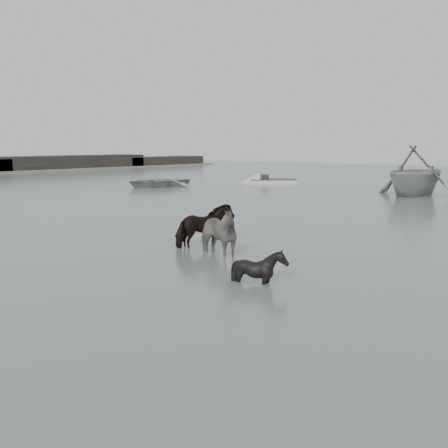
# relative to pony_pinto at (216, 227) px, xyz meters

# --- Properties ---
(ground) EXTENTS (140.00, 140.00, 0.00)m
(ground) POSITION_rel_pony_pinto_xyz_m (1.05, -0.79, -0.82)
(ground) COLOR #586961
(ground) RESTS_ON ground
(pony_pinto) EXTENTS (2.10, 1.33, 1.64)m
(pony_pinto) POSITION_rel_pony_pinto_xyz_m (0.00, 0.00, 0.00)
(pony_pinto) COLOR black
(pony_pinto) RESTS_ON ground
(pony_dark) EXTENTS (1.51, 1.70, 1.54)m
(pony_dark) POSITION_rel_pony_pinto_xyz_m (-1.15, 0.84, -0.05)
(pony_dark) COLOR black
(pony_dark) RESTS_ON ground
(pony_black) EXTENTS (1.37, 1.30, 1.20)m
(pony_black) POSITION_rel_pony_pinto_xyz_m (2.87, -1.79, -0.22)
(pony_black) COLOR black
(pony_black) RESTS_ON ground
(rowboat_lead) EXTENTS (4.47, 5.49, 1.00)m
(rowboat_lead) POSITION_rel_pony_pinto_xyz_m (-20.10, 16.71, -0.32)
(rowboat_lead) COLOR #A8A7A3
(rowboat_lead) RESTS_ON ground
(rowboat_trail) EXTENTS (5.86, 6.61, 3.23)m
(rowboat_trail) POSITION_rel_pony_pinto_xyz_m (-2.78, 21.98, 0.79)
(rowboat_trail) COLOR gray
(rowboat_trail) RESTS_ON ground
(skiff_outer) EXTENTS (4.79, 4.61, 0.75)m
(skiff_outer) POSITION_rel_pony_pinto_xyz_m (-15.29, 24.59, -0.45)
(skiff_outer) COLOR silver
(skiff_outer) RESTS_ON ground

